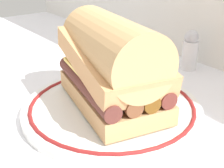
% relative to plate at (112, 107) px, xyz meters
% --- Properties ---
extents(ground_plane, '(1.50, 1.50, 0.00)m').
position_rel_plate_xyz_m(ground_plane, '(-0.02, -0.04, -0.01)').
color(ground_plane, white).
extents(plate, '(0.26, 0.26, 0.01)m').
position_rel_plate_xyz_m(plate, '(0.00, 0.00, 0.00)').
color(plate, white).
rests_on(plate, ground_plane).
extents(sausage_sandwich, '(0.20, 0.14, 0.13)m').
position_rel_plate_xyz_m(sausage_sandwich, '(0.00, -0.00, 0.07)').
color(sausage_sandwich, tan).
rests_on(sausage_sandwich, plate).
extents(salt_shaker, '(0.03, 0.03, 0.08)m').
position_rel_plate_xyz_m(salt_shaker, '(-0.04, 0.23, 0.03)').
color(salt_shaker, white).
rests_on(salt_shaker, ground_plane).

